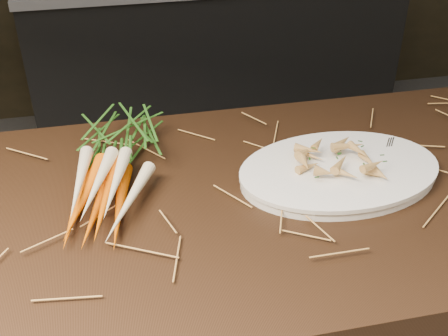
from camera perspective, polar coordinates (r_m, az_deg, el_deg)
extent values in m
cube|color=black|center=(3.00, -1.13, 11.17)|extent=(1.80, 0.60, 0.80)
cone|color=#CC5C00|center=(1.06, -14.72, -3.62)|extent=(0.08, 0.25, 0.03)
cone|color=#CC5C00|center=(1.05, -12.65, -3.69)|extent=(0.09, 0.24, 0.03)
cone|color=#CC5C00|center=(1.04, -10.54, -3.76)|extent=(0.07, 0.25, 0.03)
cone|color=#CC5C00|center=(1.03, -13.95, -2.83)|extent=(0.10, 0.24, 0.03)
cone|color=#CC5C00|center=(1.02, -11.87, -2.89)|extent=(0.08, 0.25, 0.03)
cone|color=beige|center=(1.04, -14.48, -1.40)|extent=(0.05, 0.23, 0.04)
cone|color=beige|center=(1.02, -12.73, -1.58)|extent=(0.09, 0.23, 0.04)
cone|color=beige|center=(1.02, -10.94, -1.48)|extent=(0.08, 0.23, 0.04)
cone|color=beige|center=(1.01, -9.62, -3.39)|extent=(0.12, 0.22, 0.03)
ellipsoid|color=#357220|center=(1.20, -10.71, 3.43)|extent=(0.19, 0.24, 0.08)
cube|color=silver|center=(1.19, 18.28, 0.54)|extent=(0.10, 0.13, 0.00)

